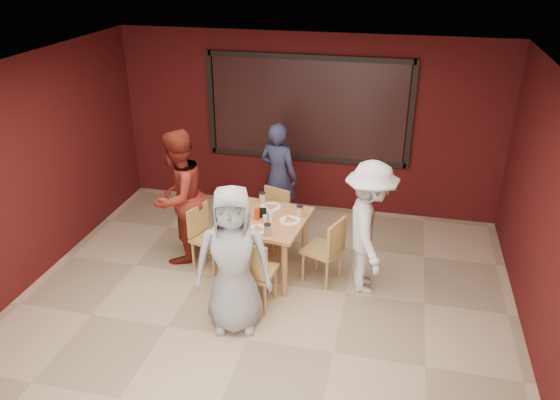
% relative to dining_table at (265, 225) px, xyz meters
% --- Properties ---
extents(floor, '(7.00, 7.00, 0.00)m').
position_rel_dining_table_xyz_m(floor, '(0.14, -1.36, -0.71)').
color(floor, tan).
rests_on(floor, ground).
extents(window_blinds, '(3.00, 0.02, 1.50)m').
position_rel_dining_table_xyz_m(window_blinds, '(0.14, 2.09, 0.94)').
color(window_blinds, black).
extents(dining_table, '(1.14, 1.14, 0.96)m').
position_rel_dining_table_xyz_m(dining_table, '(0.00, 0.00, 0.00)').
color(dining_table, tan).
rests_on(dining_table, floor).
extents(chair_front, '(0.50, 0.50, 0.94)m').
position_rel_dining_table_xyz_m(chair_front, '(0.06, -0.78, -0.18)').
color(chair_front, tan).
rests_on(chair_front, floor).
extents(chair_back, '(0.53, 0.53, 0.86)m').
position_rel_dining_table_xyz_m(chair_back, '(-0.07, 0.71, -0.22)').
color(chair_back, tan).
rests_on(chair_back, floor).
extents(chair_left, '(0.52, 0.52, 0.86)m').
position_rel_dining_table_xyz_m(chair_left, '(-0.82, 0.00, -0.22)').
color(chair_left, tan).
rests_on(chair_left, floor).
extents(chair_right, '(0.56, 0.56, 0.90)m').
position_rel_dining_table_xyz_m(chair_right, '(0.82, -0.03, -0.20)').
color(chair_right, tan).
rests_on(chair_right, floor).
extents(diner_front, '(0.95, 0.73, 1.73)m').
position_rel_dining_table_xyz_m(diner_front, '(-0.06, -1.14, 0.16)').
color(diner_front, '#A0A0A0').
rests_on(diner_front, floor).
extents(diner_back, '(0.69, 0.55, 1.65)m').
position_rel_dining_table_xyz_m(diner_back, '(-0.13, 1.32, 0.12)').
color(diner_back, '#282C48').
rests_on(diner_back, floor).
extents(diner_left, '(0.89, 1.03, 1.84)m').
position_rel_dining_table_xyz_m(diner_left, '(-1.22, 0.13, 0.21)').
color(diner_left, maroon).
rests_on(diner_left, floor).
extents(diner_right, '(0.84, 1.21, 1.71)m').
position_rel_dining_table_xyz_m(diner_right, '(1.32, -0.05, 0.15)').
color(diner_right, silver).
rests_on(diner_right, floor).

